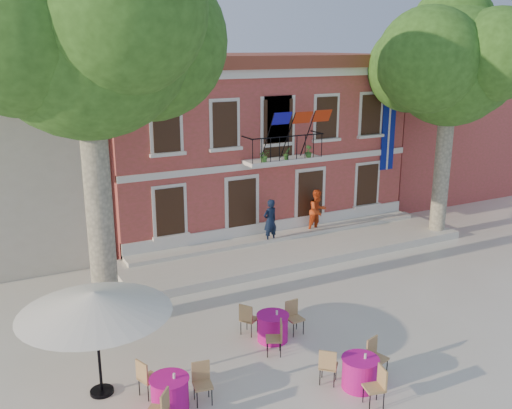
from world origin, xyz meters
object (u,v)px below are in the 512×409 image
object	(u,v)px
plane_tree_east	(451,67)
pedestrian_orange	(318,211)
cafe_table_1	(360,371)
patio_umbrella	(95,303)
cafe_table_3	(273,326)
cafe_table_0	(170,392)
pedestrian_navy	(270,221)
plane_tree_west	(86,32)

from	to	relation	value
plane_tree_east	pedestrian_orange	world-z (taller)	plane_tree_east
pedestrian_orange	cafe_table_1	bearing A→B (deg)	-128.24
patio_umbrella	cafe_table_3	size ratio (longest dim) A/B	1.85
patio_umbrella	cafe_table_3	distance (m)	5.14
plane_tree_east	patio_umbrella	size ratio (longest dim) A/B	2.77
cafe_table_0	pedestrian_orange	bearing A→B (deg)	41.44
patio_umbrella	cafe_table_0	xyz separation A→B (m)	(1.23, -1.31, -1.88)
patio_umbrella	cafe_table_1	size ratio (longest dim) A/B	1.90
pedestrian_navy	patio_umbrella	bearing A→B (deg)	28.05
plane_tree_west	cafe_table_3	bearing A→B (deg)	-37.91
plane_tree_west	pedestrian_navy	world-z (taller)	plane_tree_west
cafe_table_0	cafe_table_1	world-z (taller)	same
plane_tree_east	patio_umbrella	xyz separation A→B (m)	(-15.40, -4.96, -4.74)
cafe_table_0	cafe_table_3	size ratio (longest dim) A/B	0.99
plane_tree_east	cafe_table_0	xyz separation A→B (m)	(-14.17, -6.27, -6.63)
plane_tree_east	pedestrian_navy	bearing A→B (deg)	166.00
patio_umbrella	pedestrian_orange	world-z (taller)	patio_umbrella
plane_tree_west	plane_tree_east	distance (m)	14.60
cafe_table_3	pedestrian_navy	bearing A→B (deg)	61.72
pedestrian_orange	cafe_table_3	distance (m)	8.88
patio_umbrella	cafe_table_3	xyz separation A→B (m)	(4.77, 0.33, -1.88)
cafe_table_0	cafe_table_3	bearing A→B (deg)	24.83
plane_tree_east	cafe_table_1	world-z (taller)	plane_tree_east
patio_umbrella	plane_tree_west	bearing A→B (deg)	74.19
patio_umbrella	cafe_table_0	distance (m)	2.61
pedestrian_orange	cafe_table_1	distance (m)	10.88
plane_tree_west	plane_tree_east	xyz separation A→B (m)	(14.47, 1.65, -1.14)
patio_umbrella	pedestrian_orange	size ratio (longest dim) A/B	1.89
plane_tree_west	cafe_table_0	bearing A→B (deg)	-86.38
pedestrian_orange	pedestrian_navy	bearing A→B (deg)	175.15
pedestrian_navy	cafe_table_1	distance (m)	9.77
plane_tree_west	pedestrian_orange	xyz separation A→B (m)	(9.68, 3.66, -6.98)
pedestrian_navy	pedestrian_orange	size ratio (longest dim) A/B	0.97
plane_tree_east	plane_tree_west	bearing A→B (deg)	-173.51
cafe_table_1	plane_tree_west	bearing A→B (deg)	127.68
pedestrian_navy	cafe_table_3	world-z (taller)	pedestrian_navy
pedestrian_orange	cafe_table_1	world-z (taller)	pedestrian_orange
plane_tree_west	cafe_table_0	distance (m)	9.04
plane_tree_west	pedestrian_orange	bearing A→B (deg)	20.71
plane_tree_west	patio_umbrella	world-z (taller)	plane_tree_west
cafe_table_1	cafe_table_3	bearing A→B (deg)	104.08
cafe_table_1	pedestrian_orange	bearing A→B (deg)	61.92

